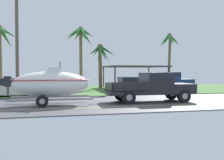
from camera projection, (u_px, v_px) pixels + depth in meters
ground at (101, 92)px, 24.42m from camera, size 36.00×22.00×0.11m
pickup_truck_towing at (155, 85)px, 16.52m from camera, size 5.56×2.00×1.82m
boat_on_trailer at (50, 84)px, 15.03m from camera, size 5.66×2.24×2.44m
parked_pickup_background at (168, 80)px, 25.69m from camera, size 5.44×2.04×1.79m
parked_sedan_near at (135, 85)px, 23.59m from camera, size 4.35×1.92×1.38m
parked_sedan_far at (8, 88)px, 19.62m from camera, size 4.51×1.93×1.38m
carport_awning at (134, 67)px, 28.63m from camera, size 6.09×5.99×2.45m
palm_tree_near_left at (169, 45)px, 31.03m from camera, size 2.83×3.14×6.37m
palm_tree_near_right at (81, 39)px, 26.03m from camera, size 2.97×3.19×6.30m
palm_tree_mid at (100, 55)px, 27.95m from camera, size 3.16×3.29×4.80m
palm_tree_far_left at (0, 41)px, 21.73m from camera, size 2.91×2.97×5.68m
utility_pole at (17, 37)px, 18.90m from camera, size 0.24×1.80×8.41m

